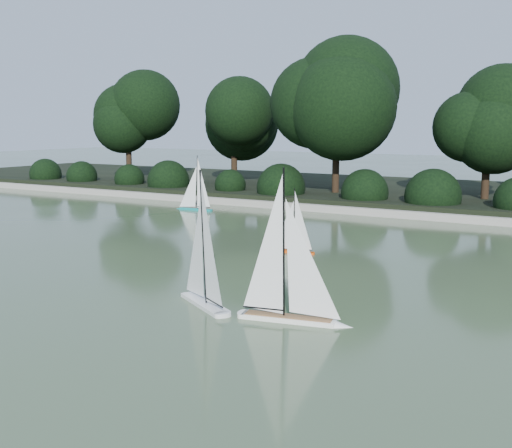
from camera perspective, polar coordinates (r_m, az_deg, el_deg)
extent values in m
plane|color=#394C2D|center=(7.67, -5.44, -8.11)|extent=(80.00, 80.00, 0.00)
cube|color=gray|center=(15.68, 14.30, 0.76)|extent=(40.00, 0.35, 0.18)
cube|color=black|center=(19.52, 17.66, 2.35)|extent=(40.00, 8.00, 0.30)
cylinder|color=black|center=(23.03, -11.21, 5.06)|extent=(0.20, 0.20, 1.51)
sphere|color=black|center=(22.99, -11.35, 9.61)|extent=(2.38, 2.38, 2.38)
cylinder|color=black|center=(21.09, -1.95, 4.69)|extent=(0.20, 0.20, 1.37)
sphere|color=black|center=(21.04, -1.98, 9.29)|extent=(2.24, 2.24, 2.24)
cylinder|color=black|center=(18.40, 7.09, 4.45)|extent=(0.20, 0.20, 1.66)
sphere|color=black|center=(18.36, 7.21, 10.77)|extent=(2.66, 2.66, 2.66)
cylinder|color=black|center=(17.71, 19.70, 3.18)|extent=(0.20, 0.20, 1.26)
sphere|color=black|center=(17.63, 19.97, 8.28)|extent=(2.10, 2.10, 2.10)
sphere|color=black|center=(24.29, -18.55, 4.24)|extent=(1.10, 1.10, 1.10)
sphere|color=black|center=(22.81, -15.25, 4.11)|extent=(1.10, 1.10, 1.10)
sphere|color=black|center=(21.43, -11.51, 3.95)|extent=(1.10, 1.10, 1.10)
sphere|color=black|center=(20.14, -7.28, 3.75)|extent=(1.10, 1.10, 1.10)
sphere|color=black|center=(18.98, -2.50, 3.50)|extent=(1.10, 1.10, 1.10)
sphere|color=black|center=(17.97, 2.86, 3.19)|extent=(1.10, 1.10, 1.10)
sphere|color=black|center=(17.13, 8.79, 2.82)|extent=(1.10, 1.10, 1.10)
sphere|color=black|center=(16.50, 15.24, 2.38)|extent=(1.10, 1.10, 1.10)
cube|color=white|center=(8.05, -4.59, -6.89)|extent=(1.02, 0.73, 0.11)
cone|color=white|center=(8.60, -6.24, -5.88)|extent=(0.29, 0.29, 0.21)
cylinder|color=white|center=(7.58, -2.96, -7.87)|extent=(0.17, 0.17, 0.11)
cylinder|color=black|center=(7.81, -4.51, -0.79)|extent=(0.03, 0.03, 1.65)
cylinder|color=black|center=(7.76, -3.74, -6.58)|extent=(0.43, 0.27, 0.02)
cube|color=white|center=(7.43, 2.91, -8.20)|extent=(1.13, 0.44, 0.11)
cone|color=white|center=(7.29, 7.80, -8.63)|extent=(0.26, 0.26, 0.22)
cylinder|color=white|center=(7.60, -1.13, -7.81)|extent=(0.16, 0.16, 0.11)
cube|color=olive|center=(7.41, 2.91, -7.76)|extent=(1.03, 0.36, 0.01)
cylinder|color=black|center=(7.23, 2.54, -1.25)|extent=(0.03, 0.03, 1.71)
cylinder|color=black|center=(7.48, 0.71, -7.10)|extent=(0.50, 0.12, 0.02)
cube|color=#F7500F|center=(11.26, 3.31, -2.39)|extent=(0.72, 0.20, 0.07)
cone|color=#F7500F|center=(11.42, 1.39, -2.21)|extent=(0.15, 0.15, 0.14)
cylinder|color=#F7500F|center=(11.13, 5.01, -2.54)|extent=(0.09, 0.09, 0.07)
cylinder|color=black|center=(11.14, 3.50, 0.57)|extent=(0.02, 0.02, 1.11)
cylinder|color=black|center=(11.17, 4.22, -2.08)|extent=(0.33, 0.04, 0.01)
cube|color=#0C7E7F|center=(16.85, -5.41, 1.39)|extent=(0.90, 0.25, 0.09)
cone|color=#0C7E7F|center=(17.12, -6.88, 1.49)|extent=(0.19, 0.19, 0.18)
cylinder|color=#0C7E7F|center=(16.62, -4.10, 1.31)|extent=(0.11, 0.11, 0.09)
cylinder|color=black|center=(16.75, -5.31, 3.88)|extent=(0.02, 0.02, 1.38)
cylinder|color=black|center=(16.71, -4.71, 1.68)|extent=(0.41, 0.05, 0.01)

